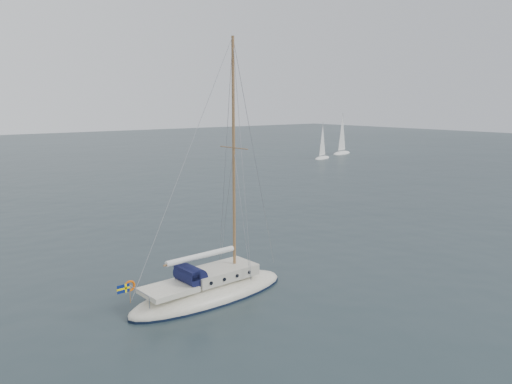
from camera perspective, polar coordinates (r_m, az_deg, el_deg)
ground at (r=29.13m, az=1.14°, el=-10.20°), size 300.00×300.00×0.00m
sailboat at (r=26.67m, az=-5.31°, el=-9.78°), size 9.89×2.96×14.08m
dinghy at (r=26.30m, az=-9.58°, el=-12.23°), size 2.96×1.34×0.42m
distant_yacht_c at (r=91.11m, az=7.61°, el=5.66°), size 5.28×2.82×7.00m
distant_yacht_b at (r=99.93m, az=9.81°, el=6.37°), size 6.38×3.41×8.46m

